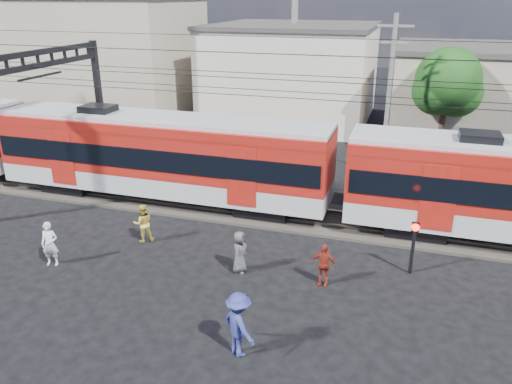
{
  "coord_description": "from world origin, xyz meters",
  "views": [
    {
      "loc": [
        7.17,
        -12.11,
        9.35
      ],
      "look_at": [
        1.81,
        5.0,
        2.24
      ],
      "focal_mm": 35.0,
      "sensor_mm": 36.0,
      "label": 1
    }
  ],
  "objects_px": {
    "pedestrian_a": "(50,244)",
    "pedestrian_c": "(239,325)",
    "commuter_train": "(166,154)",
    "crossing_signal": "(414,238)"
  },
  "relations": [
    {
      "from": "pedestrian_a",
      "to": "pedestrian_c",
      "type": "bearing_deg",
      "value": -32.38
    },
    {
      "from": "pedestrian_a",
      "to": "pedestrian_c",
      "type": "relative_size",
      "value": 0.87
    },
    {
      "from": "pedestrian_a",
      "to": "commuter_train",
      "type": "bearing_deg",
      "value": 64.26
    },
    {
      "from": "pedestrian_a",
      "to": "pedestrian_c",
      "type": "distance_m",
      "value": 8.66
    },
    {
      "from": "pedestrian_c",
      "to": "commuter_train",
      "type": "bearing_deg",
      "value": -17.57
    },
    {
      "from": "crossing_signal",
      "to": "pedestrian_a",
      "type": "bearing_deg",
      "value": -165.34
    },
    {
      "from": "commuter_train",
      "to": "pedestrian_a",
      "type": "height_order",
      "value": "commuter_train"
    },
    {
      "from": "commuter_train",
      "to": "pedestrian_a",
      "type": "relative_size",
      "value": 29.6
    },
    {
      "from": "crossing_signal",
      "to": "pedestrian_c",
      "type": "bearing_deg",
      "value": -126.78
    },
    {
      "from": "commuter_train",
      "to": "pedestrian_c",
      "type": "relative_size",
      "value": 25.87
    }
  ]
}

